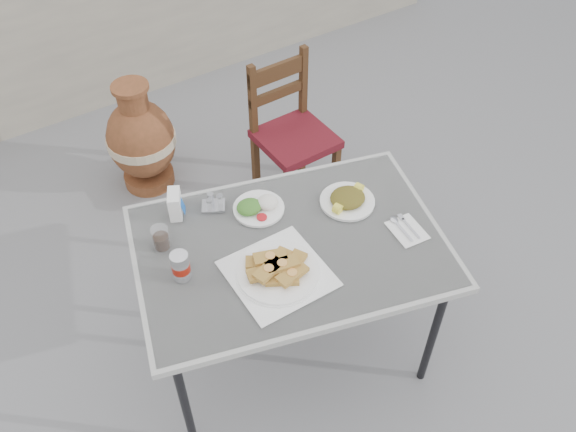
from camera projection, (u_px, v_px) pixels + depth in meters
ground at (264, 363)px, 2.90m from camera, size 80.00×80.00×0.00m
cafe_table at (290, 253)px, 2.47m from camera, size 1.41×1.13×0.75m
pide_plate at (278, 268)px, 2.30m from camera, size 0.36×0.36×0.07m
salad_rice_plate at (258, 206)px, 2.55m from camera, size 0.22×0.22×0.05m
salad_chopped_plate at (348, 199)px, 2.58m from camera, size 0.24×0.24×0.05m
soda_can at (181, 266)px, 2.27m from camera, size 0.07×0.07×0.13m
cola_glass at (161, 239)px, 2.39m from camera, size 0.07×0.07×0.10m
napkin_holder at (175, 204)px, 2.50m from camera, size 0.09×0.11×0.12m
condiment_caddy at (213, 203)px, 2.56m from camera, size 0.12×0.12×0.07m
cutlery_napkin at (405, 228)px, 2.49m from camera, size 0.14×0.18×0.01m
chair at (292, 133)px, 3.40m from camera, size 0.40×0.40×0.88m
terracotta_urn at (141, 140)px, 3.56m from camera, size 0.40×0.40×0.70m
back_wall at (64, 26)px, 3.94m from camera, size 6.00×0.25×1.20m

